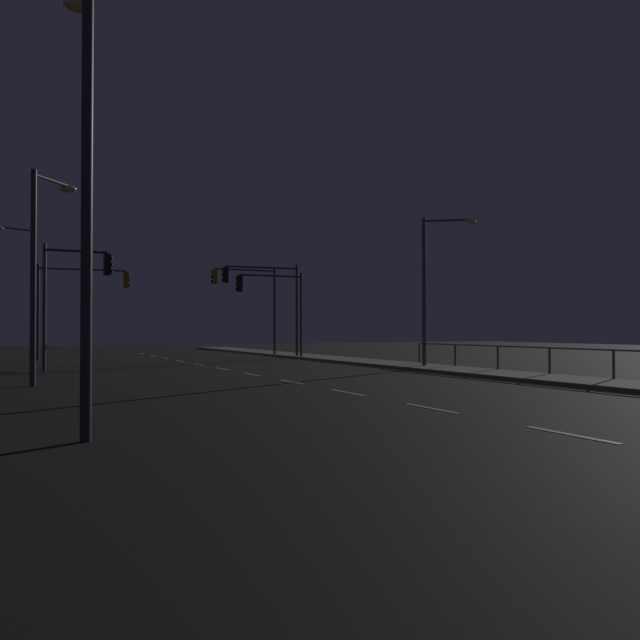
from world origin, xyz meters
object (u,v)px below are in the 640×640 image
Objects in this scene: street_lamp_across_street at (41,256)px; traffic_light_far_right at (248,292)px; traffic_light_far_center at (80,292)px; street_lamp_corner at (434,275)px; traffic_light_mid_left at (74,284)px; street_lamp_median at (85,142)px; traffic_light_near_right at (272,296)px; street_lamp_far_end at (26,280)px; traffic_light_near_left at (265,290)px.

traffic_light_far_right is at bearing 53.67° from street_lamp_across_street.
traffic_light_far_right is 10.47m from traffic_light_far_center.
traffic_light_far_right is 16.28m from street_lamp_corner.
street_lamp_median is (-1.32, -18.61, 1.09)m from traffic_light_mid_left.
traffic_light_near_right is 0.63× the size of street_lamp_median.
traffic_light_mid_left is (-11.67, -6.32, 0.00)m from traffic_light_near_right.
street_lamp_across_street is (0.13, -18.76, -0.51)m from street_lamp_far_end.
street_lamp_across_street is at bearing -126.33° from traffic_light_far_right.
street_lamp_far_end reaches higher than traffic_light_near_right.
street_lamp_median reaches higher than street_lamp_across_street.
street_lamp_far_end reaches higher than traffic_light_mid_left.
street_lamp_median reaches higher than street_lamp_far_end.
traffic_light_mid_left is at bearing 85.95° from street_lamp_median.
traffic_light_far_right reaches higher than traffic_light_mid_left.
traffic_light_near_right is 14.29m from street_lamp_far_end.
traffic_light_mid_left is 7.71m from street_lamp_across_street.
traffic_light_far_center is 28.39m from street_lamp_median.
street_lamp_across_street reaches higher than traffic_light_far_right.
traffic_light_mid_left is 0.95× the size of traffic_light_near_left.
street_lamp_far_end is (-1.73, 11.22, 0.86)m from traffic_light_mid_left.
traffic_light_near_right is at bearing -20.11° from street_lamp_far_end.
street_lamp_far_end reaches higher than street_lamp_corner.
street_lamp_corner reaches higher than traffic_light_near_right.
traffic_light_mid_left is at bearing 78.03° from street_lamp_across_street.
street_lamp_median reaches higher than street_lamp_corner.
street_lamp_across_street reaches higher than traffic_light_near_left.
traffic_light_near_left is at bearing 63.60° from street_lamp_median.
street_lamp_across_street is at bearing -131.30° from traffic_light_near_left.
street_lamp_median is (-12.84, -28.91, 0.62)m from traffic_light_far_right.
traffic_light_near_left is (10.62, -2.08, 0.28)m from traffic_light_far_center.
traffic_light_near_left is at bearing 103.44° from street_lamp_corner.
traffic_light_far_right is at bearing 66.06° from street_lamp_median.
street_lamp_across_street is (-13.12, -17.84, -0.11)m from traffic_light_far_right.
street_lamp_corner is at bearing 38.77° from street_lamp_median.
traffic_light_mid_left is 13.93m from traffic_light_near_left.
street_lamp_far_end reaches higher than traffic_light_far_right.
street_lamp_corner is 0.83× the size of street_lamp_median.
street_lamp_corner is at bearing -76.56° from traffic_light_near_left.
street_lamp_across_street is 11.10m from street_lamp_median.
traffic_light_far_center is at bearing -29.18° from street_lamp_far_end.
traffic_light_mid_left is 15.88m from street_lamp_corner.
traffic_light_far_center is 3.28m from street_lamp_far_end.
traffic_light_near_right is at bearing 28.44° from traffic_light_mid_left.
traffic_light_mid_left reaches higher than traffic_light_near_right.
traffic_light_far_right is 1.13× the size of traffic_light_near_right.
traffic_light_far_right reaches higher than traffic_light_far_center.
traffic_light_near_left is at bearing -11.09° from traffic_light_far_center.
traffic_light_far_right is 1.06× the size of traffic_light_mid_left.
traffic_light_near_left is at bearing 89.26° from traffic_light_near_right.
traffic_light_mid_left is at bearing 159.21° from street_lamp_corner.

